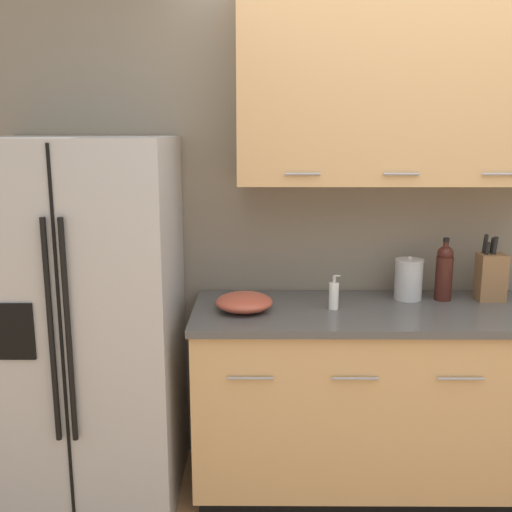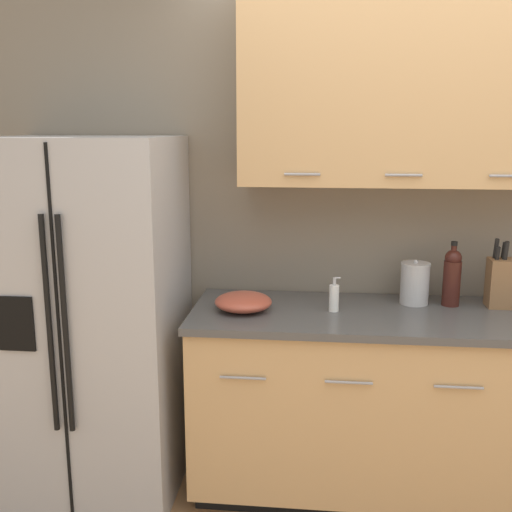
# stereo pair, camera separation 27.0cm
# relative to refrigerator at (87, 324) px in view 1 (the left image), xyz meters

# --- Properties ---
(wall_back) EXTENTS (10.00, 0.39, 2.60)m
(wall_back) POSITION_rel_refrigerator_xyz_m (1.61, 0.34, 0.60)
(wall_back) COLOR gray
(wall_back) RESTS_ON ground_plane
(counter_unit) EXTENTS (1.89, 0.64, 0.93)m
(counter_unit) POSITION_rel_refrigerator_xyz_m (1.45, 0.04, -0.39)
(counter_unit) COLOR black
(counter_unit) RESTS_ON ground_plane
(refrigerator) EXTENTS (0.84, 0.73, 1.72)m
(refrigerator) POSITION_rel_refrigerator_xyz_m (0.00, 0.00, 0.00)
(refrigerator) COLOR #B2B2B5
(refrigerator) RESTS_ON ground_plane
(knife_block) EXTENTS (0.13, 0.11, 0.33)m
(knife_block) POSITION_rel_refrigerator_xyz_m (1.94, 0.18, 0.19)
(knife_block) COLOR olive
(knife_block) RESTS_ON counter_unit
(wine_bottle) EXTENTS (0.08, 0.08, 0.31)m
(wine_bottle) POSITION_rel_refrigerator_xyz_m (1.72, 0.18, 0.21)
(wine_bottle) COLOR #3D1914
(wine_bottle) RESTS_ON counter_unit
(soap_dispenser) EXTENTS (0.05, 0.05, 0.16)m
(soap_dispenser) POSITION_rel_refrigerator_xyz_m (1.16, 0.03, 0.13)
(soap_dispenser) COLOR white
(soap_dispenser) RESTS_ON counter_unit
(steel_canister) EXTENTS (0.14, 0.14, 0.22)m
(steel_canister) POSITION_rel_refrigerator_xyz_m (1.55, 0.19, 0.17)
(steel_canister) COLOR #B7B7BA
(steel_canister) RESTS_ON counter_unit
(mixing_bowl) EXTENTS (0.27, 0.27, 0.08)m
(mixing_bowl) POSITION_rel_refrigerator_xyz_m (0.74, -0.00, 0.11)
(mixing_bowl) COLOR #B24C38
(mixing_bowl) RESTS_ON counter_unit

